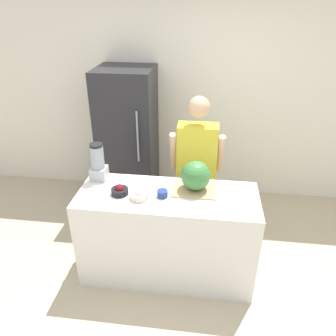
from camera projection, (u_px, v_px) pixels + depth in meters
ground_plane at (163, 294)px, 3.05m from camera, size 14.00×14.00×0.00m
wall_back at (184, 99)px, 4.16m from camera, size 8.00×0.06×2.60m
counter_island at (168, 234)px, 3.12m from camera, size 1.62×0.63×0.90m
refrigerator at (128, 139)px, 4.11m from camera, size 0.67×0.68×1.74m
person at (196, 169)px, 3.48m from camera, size 0.55×0.26×1.62m
cutting_board at (194, 190)px, 2.96m from camera, size 0.39×0.28×0.01m
watermelon at (196, 176)px, 2.91m from camera, size 0.27×0.27×0.27m
bowl_cherries at (120, 190)px, 2.90m from camera, size 0.15×0.15×0.10m
bowl_cream at (139, 195)px, 2.83m from camera, size 0.16×0.16×0.09m
bowl_small_blue at (162, 194)px, 2.86m from camera, size 0.09×0.09×0.06m
blender at (98, 163)px, 3.08m from camera, size 0.15×0.15×0.36m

